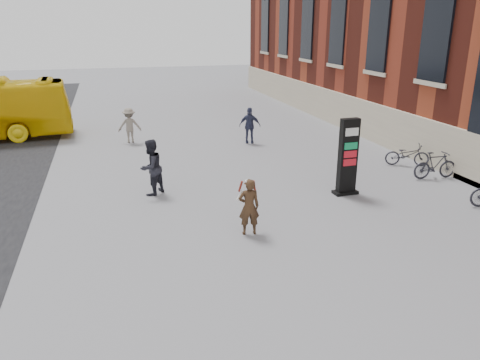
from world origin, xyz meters
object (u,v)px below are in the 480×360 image
object	(u,v)px
info_pylon	(348,157)
pedestrian_c	(250,126)
pedestrian_a	(151,167)
bike_5	(435,165)
woman	(249,206)
pedestrian_b	(130,125)
bike_6	(407,155)

from	to	relation	value
info_pylon	pedestrian_c	distance (m)	7.49
pedestrian_a	bike_5	world-z (taller)	pedestrian_a
woman	pedestrian_b	bearing A→B (deg)	-71.68
bike_5	bike_6	distance (m)	1.69
bike_5	pedestrian_a	bearing A→B (deg)	87.97
pedestrian_a	pedestrian_b	size ratio (longest dim) A/B	1.13
bike_5	info_pylon	bearing A→B (deg)	102.79
pedestrian_a	bike_5	bearing A→B (deg)	129.63
pedestrian_b	bike_6	xyz separation A→B (m)	(10.32, -6.81, -0.38)
pedestrian_b	bike_5	bearing A→B (deg)	143.44
pedestrian_b	bike_6	world-z (taller)	pedestrian_b
pedestrian_b	pedestrian_c	bearing A→B (deg)	165.66
pedestrian_c	bike_6	xyz separation A→B (m)	(4.93, -5.14, -0.40)
pedestrian_c	bike_6	distance (m)	7.13
bike_5	bike_6	bearing A→B (deg)	4.37
info_pylon	pedestrian_a	xyz separation A→B (m)	(-6.16, 1.70, -0.34)
woman	pedestrian_b	world-z (taller)	pedestrian_b
pedestrian_a	bike_6	world-z (taller)	pedestrian_a
woman	bike_6	world-z (taller)	woman
bike_5	woman	bearing A→B (deg)	113.14
info_pylon	woman	size ratio (longest dim) A/B	1.63
bike_6	info_pylon	bearing A→B (deg)	143.22
pedestrian_a	info_pylon	bearing A→B (deg)	120.61
info_pylon	pedestrian_a	bearing A→B (deg)	162.93
woman	bike_5	world-z (taller)	woman
bike_5	bike_6	xyz separation A→B (m)	(0.00, 1.69, -0.06)
bike_6	pedestrian_c	bearing A→B (deg)	66.72
info_pylon	bike_5	world-z (taller)	info_pylon
pedestrian_c	pedestrian_a	bearing A→B (deg)	69.47
pedestrian_a	bike_5	xyz separation A→B (m)	(10.03, -1.13, -0.42)
info_pylon	pedestrian_c	xyz separation A→B (m)	(-1.06, 7.40, -0.42)
pedestrian_a	bike_6	xyz separation A→B (m)	(10.03, 0.57, -0.48)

